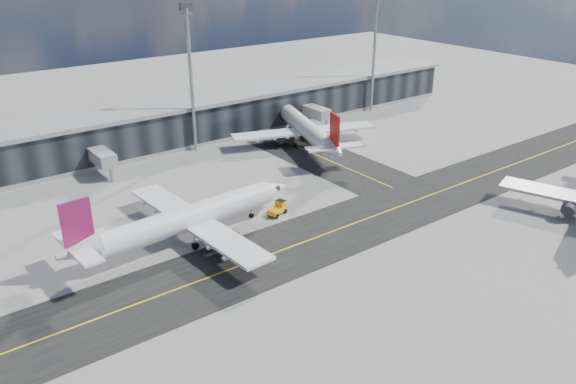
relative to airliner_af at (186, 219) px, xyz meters
name	(u,v)px	position (x,y,z in m)	size (l,w,h in m)	color
ground	(356,240)	(19.58, -14.14, -3.56)	(300.00, 300.00, 0.00)	gray
taxiway_lanes	(328,207)	(23.49, -3.40, -3.55)	(180.00, 63.00, 0.03)	black
terminal_concourse	(179,123)	(19.62, 40.79, 0.53)	(152.00, 19.80, 8.80)	black
floodlight_masts	(191,74)	(19.58, 33.86, 12.05)	(102.50, 0.70, 28.90)	gray
airliner_af	(186,219)	(0.00, 0.00, 0.00)	(36.38, 31.02, 10.78)	white
airliner_redtail	(307,129)	(39.64, 22.46, 0.01)	(30.68, 35.54, 10.81)	white
baggage_tug	(278,208)	(15.60, -0.60, -2.51)	(3.66, 2.57, 2.09)	#FFA70D
service_van	(315,135)	(44.05, 25.10, -2.82)	(2.47, 5.36, 1.49)	white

